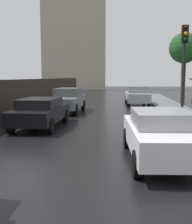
{
  "coord_description": "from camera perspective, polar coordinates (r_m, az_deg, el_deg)",
  "views": [
    {
      "loc": [
        1.58,
        -4.87,
        2.24
      ],
      "look_at": [
        0.58,
        5.85,
        0.86
      ],
      "focal_mm": 44.31,
      "sensor_mm": 36.0,
      "label": 1
    }
  ],
  "objects": [
    {
      "name": "car_silver_mid_road",
      "position": [
        22.31,
        8.46,
        3.44
      ],
      "size": [
        1.89,
        4.56,
        1.5
      ],
      "rotation": [
        0.0,
        0.0,
        0.04
      ],
      "color": "#B2B5BA",
      "rests_on": "ground"
    },
    {
      "name": "car_black_near_kerb",
      "position": [
        12.6,
        -11.36,
        0.08
      ],
      "size": [
        1.87,
        4.29,
        1.29
      ],
      "rotation": [
        0.0,
        0.0,
        3.13
      ],
      "color": "black",
      "rests_on": "ground"
    },
    {
      "name": "distant_tower",
      "position": [
        51.7,
        -4.68,
        22.08
      ],
      "size": [
        11.49,
        8.11,
        36.15
      ],
      "color": "#B2A88E",
      "rests_on": "ground"
    },
    {
      "name": "ground",
      "position": [
        5.59,
        -12.1,
        -16.52
      ],
      "size": [
        120.0,
        120.0,
        0.0
      ],
      "primitive_type": "plane",
      "color": "black"
    },
    {
      "name": "car_white_far_lane",
      "position": [
        7.59,
        13.32,
        -4.5
      ],
      "size": [
        1.99,
        4.09,
        1.36
      ],
      "rotation": [
        0.0,
        0.0,
        0.07
      ],
      "color": "silver",
      "rests_on": "ground"
    },
    {
      "name": "street_tree_far",
      "position": [
        24.83,
        17.76,
        12.28
      ],
      "size": [
        2.54,
        2.54,
        5.9
      ],
      "color": "#4C3823",
      "rests_on": "ground"
    },
    {
      "name": "traffic_light",
      "position": [
        12.87,
        17.73,
        10.9
      ],
      "size": [
        0.26,
        0.39,
        4.3
      ],
      "color": "black",
      "rests_on": "sidewalk_strip"
    },
    {
      "name": "car_grey_behind_camera",
      "position": [
        17.6,
        -5.86,
        2.54
      ],
      "size": [
        1.82,
        4.38,
        1.51
      ],
      "rotation": [
        0.0,
        0.0,
        3.12
      ],
      "color": "slate",
      "rests_on": "ground"
    }
  ]
}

